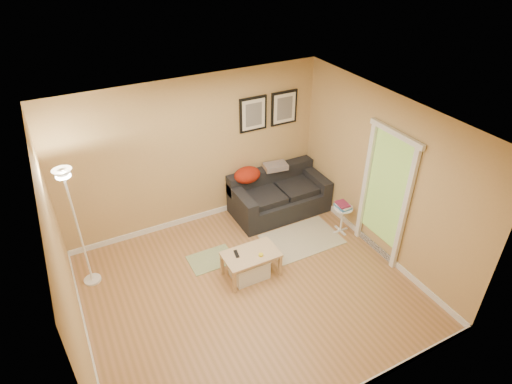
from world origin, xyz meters
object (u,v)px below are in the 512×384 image
sofa (279,194)px  book_stack (343,205)px  storage_bin (249,268)px  coffee_table (251,264)px  floor_lamp (79,233)px  side_table (342,219)px

sofa → book_stack: bearing=-57.8°
sofa → storage_bin: (-1.25, -1.28, -0.21)m
book_stack → sofa: bearing=136.6°
storage_bin → coffee_table: bearing=30.3°
coffee_table → floor_lamp: bearing=145.4°
sofa → floor_lamp: size_ratio=0.88×
side_table → storage_bin: bearing=-172.2°
side_table → book_stack: (-0.01, 0.01, 0.29)m
coffee_table → storage_bin: 0.06m
book_stack → floor_lamp: (-4.01, 0.73, 0.37)m
book_stack → floor_lamp: 4.10m
coffee_table → book_stack: (1.85, 0.25, 0.33)m
coffee_table → book_stack: 1.89m
floor_lamp → storage_bin: bearing=-25.2°
coffee_table → storage_bin: size_ratio=1.50×
storage_bin → floor_lamp: 2.46m
storage_bin → book_stack: size_ratio=2.09×
side_table → coffee_table: bearing=-172.8°
sofa → book_stack: 1.20m
storage_bin → sofa: bearing=45.5°
sofa → book_stack: (0.63, -1.01, 0.16)m
coffee_table → floor_lamp: size_ratio=0.43×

